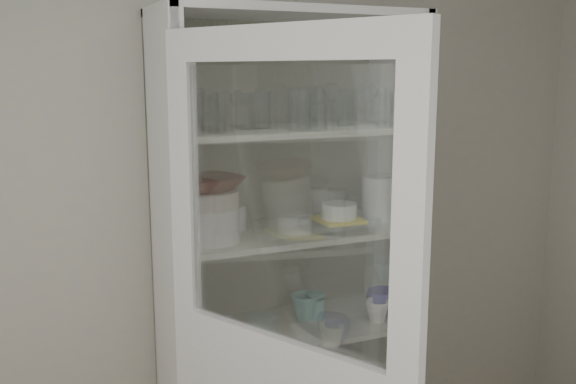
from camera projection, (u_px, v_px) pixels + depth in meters
name	position (u px, v px, depth m)	size (l,w,h in m)	color
wall_back	(222.00, 212.00, 2.65)	(3.60, 0.02, 2.60)	#BCB59C
pantry_cabinet	(282.00, 300.00, 2.65)	(1.00, 0.45, 2.10)	silver
tumbler_0	(194.00, 115.00, 2.15)	(0.07, 0.07, 0.13)	silver
tumbler_1	(217.00, 114.00, 2.22)	(0.06, 0.06, 0.13)	silver
tumbler_2	(299.00, 109.00, 2.32)	(0.08, 0.08, 0.15)	silver
tumbler_3	(318.00, 112.00, 2.32)	(0.07, 0.07, 0.13)	silver
tumbler_4	(307.00, 108.00, 2.36)	(0.08, 0.08, 0.16)	silver
tumbler_5	(394.00, 107.00, 2.50)	(0.07, 0.07, 0.15)	silver
tumbler_6	(385.00, 110.00, 2.43)	(0.07, 0.07, 0.13)	silver
tumbler_7	(182.00, 110.00, 2.29)	(0.07, 0.07, 0.15)	silver
tumbler_8	(210.00, 111.00, 2.32)	(0.07, 0.07, 0.14)	silver
tumbler_9	(244.00, 111.00, 2.36)	(0.07, 0.07, 0.14)	silver
tumbler_10	(262.00, 110.00, 2.40)	(0.07, 0.07, 0.14)	silver
tumbler_11	(345.00, 109.00, 2.53)	(0.07, 0.07, 0.13)	silver
goblet_0	(199.00, 106.00, 2.42)	(0.07, 0.07, 0.16)	silver
goblet_1	(238.00, 107.00, 2.47)	(0.07, 0.07, 0.15)	silver
goblet_2	(332.00, 101.00, 2.63)	(0.08, 0.08, 0.18)	silver
goblet_3	(369.00, 101.00, 2.68)	(0.08, 0.08, 0.18)	silver
plate_stack_front	(212.00, 225.00, 2.33)	(0.20, 0.20, 0.13)	white
plate_stack_back	(217.00, 217.00, 2.51)	(0.23, 0.23, 0.10)	white
cream_bowl	(211.00, 199.00, 2.31)	(0.20, 0.20, 0.06)	beige
terracotta_bowl	(211.00, 183.00, 2.30)	(0.23, 0.23, 0.06)	#4C1A10
glass_platter	(339.00, 223.00, 2.57)	(0.34, 0.34, 0.02)	silver
yellow_trivet	(339.00, 220.00, 2.57)	(0.17, 0.17, 0.01)	yellow
white_ramekin	(339.00, 211.00, 2.56)	(0.14, 0.14, 0.06)	white
grey_bowl_stack	(378.00, 198.00, 2.68)	(0.13, 0.13, 0.18)	#B9C0BF
mug_blue	(382.00, 302.00, 2.71)	(0.13, 0.13, 0.11)	navy
mug_teal	(305.00, 307.00, 2.65)	(0.11, 0.11, 0.11)	teal
mug_white	(378.00, 311.00, 2.62)	(0.10, 0.10, 0.09)	white
teal_jar	(315.00, 306.00, 2.68)	(0.08, 0.08, 0.10)	teal
measuring_cups	(209.00, 340.00, 2.40)	(0.10, 0.10, 0.04)	silver
white_canister	(190.00, 323.00, 2.46)	(0.10, 0.10, 0.12)	white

